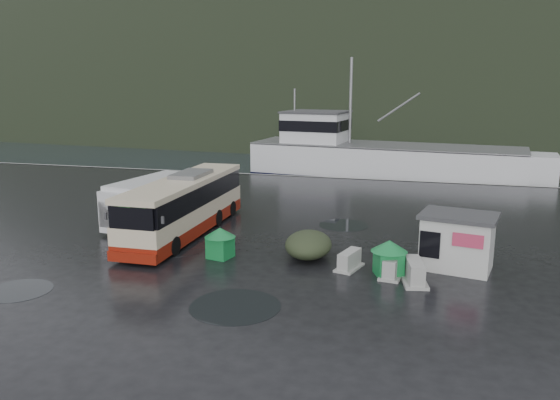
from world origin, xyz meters
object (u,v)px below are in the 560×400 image
(jersey_barrier_c, at_px, (392,276))
(waste_bin_right, at_px, (388,275))
(fishing_trawler, at_px, (384,168))
(ticket_kiosk, at_px, (455,268))
(waste_bin_left, at_px, (221,257))
(coach_bus, at_px, (186,233))
(dome_tent, at_px, (308,257))
(jersey_barrier_b, at_px, (414,282))
(white_van, at_px, (152,224))
(jersey_barrier_a, at_px, (349,269))

(jersey_barrier_c, bearing_deg, waste_bin_right, 164.32)
(jersey_barrier_c, relative_size, fishing_trawler, 0.06)
(ticket_kiosk, distance_m, jersey_barrier_c, 3.02)
(ticket_kiosk, relative_size, jersey_barrier_c, 1.84)
(waste_bin_left, height_order, ticket_kiosk, ticket_kiosk)
(waste_bin_left, bearing_deg, coach_bus, 133.78)
(waste_bin_right, height_order, dome_tent, waste_bin_right)
(coach_bus, distance_m, jersey_barrier_c, 11.39)
(coach_bus, height_order, ticket_kiosk, coach_bus)
(waste_bin_right, xyz_separation_m, fishing_trawler, (-2.28, 28.55, 0.00))
(jersey_barrier_b, xyz_separation_m, jersey_barrier_c, (-0.87, 0.51, 0.00))
(white_van, xyz_separation_m, waste_bin_right, (13.14, -4.90, 0.00))
(waste_bin_left, height_order, waste_bin_right, waste_bin_right)
(dome_tent, xyz_separation_m, jersey_barrier_b, (4.67, -2.07, 0.00))
(waste_bin_left, xyz_separation_m, jersey_barrier_c, (7.58, -0.46, 0.00))
(ticket_kiosk, height_order, jersey_barrier_c, ticket_kiosk)
(coach_bus, relative_size, ticket_kiosk, 3.62)
(coach_bus, relative_size, jersey_barrier_b, 6.13)
(white_van, height_order, waste_bin_right, white_van)
(ticket_kiosk, bearing_deg, coach_bus, -176.82)
(coach_bus, relative_size, jersey_barrier_a, 7.13)
(jersey_barrier_a, relative_size, fishing_trawler, 0.05)
(white_van, height_order, ticket_kiosk, white_van)
(white_van, height_order, jersey_barrier_a, white_van)
(white_van, xyz_separation_m, jersey_barrier_c, (13.30, -4.94, 0.00))
(waste_bin_left, bearing_deg, ticket_kiosk, 6.68)
(coach_bus, bearing_deg, fishing_trawler, 71.53)
(jersey_barrier_a, distance_m, jersey_barrier_c, 1.86)
(white_van, bearing_deg, jersey_barrier_a, -12.78)
(ticket_kiosk, height_order, jersey_barrier_a, ticket_kiosk)
(ticket_kiosk, bearing_deg, waste_bin_right, -137.13)
(waste_bin_left, distance_m, jersey_barrier_b, 8.51)
(waste_bin_left, bearing_deg, jersey_barrier_c, -3.44)
(waste_bin_left, distance_m, jersey_barrier_c, 7.59)
(waste_bin_right, bearing_deg, coach_bus, 160.67)
(waste_bin_left, height_order, jersey_barrier_c, waste_bin_left)
(waste_bin_right, height_order, ticket_kiosk, ticket_kiosk)
(white_van, height_order, waste_bin_left, white_van)
(waste_bin_left, height_order, jersey_barrier_a, waste_bin_left)
(coach_bus, bearing_deg, dome_tent, -17.59)
(white_van, distance_m, jersey_barrier_c, 14.19)
(dome_tent, bearing_deg, white_van, 160.39)
(dome_tent, distance_m, jersey_barrier_a, 2.28)
(white_van, bearing_deg, dome_tent, -11.03)
(white_van, distance_m, waste_bin_right, 14.03)
(white_van, relative_size, jersey_barrier_b, 3.44)
(white_van, bearing_deg, ticket_kiosk, -3.19)
(fishing_trawler, bearing_deg, jersey_barrier_c, -77.52)
(waste_bin_left, height_order, dome_tent, waste_bin_left)
(waste_bin_right, relative_size, dome_tent, 0.51)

